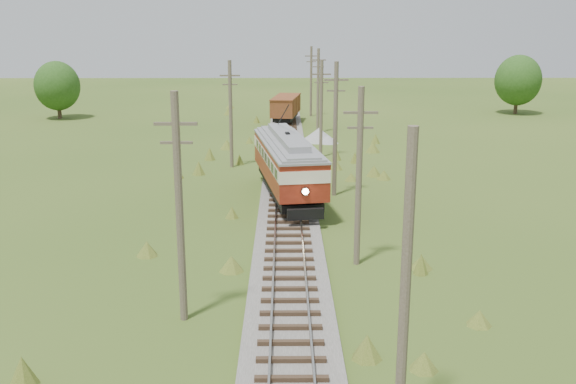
{
  "coord_description": "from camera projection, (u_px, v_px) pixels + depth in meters",
  "views": [
    {
      "loc": [
        -0.24,
        -11.34,
        11.33
      ],
      "look_at": [
        0.0,
        24.47,
        1.94
      ],
      "focal_mm": 40.0,
      "sensor_mm": 36.0,
      "label": 1
    }
  ],
  "objects": [
    {
      "name": "utility_pole_l_b",
      "position": [
        231.0,
        113.0,
        51.39
      ],
      "size": [
        1.6,
        0.3,
        8.6
      ],
      "color": "brown",
      "rests_on": "ground"
    },
    {
      "name": "utility_pole_r_3",
      "position": [
        335.0,
        128.0,
        42.68
      ],
      "size": [
        1.6,
        0.3,
        9.0
      ],
      "color": "brown",
      "rests_on": "ground"
    },
    {
      "name": "utility_pole_r_5",
      "position": [
        318.0,
        90.0,
        67.84
      ],
      "size": [
        1.6,
        0.3,
        8.9
      ],
      "color": "brown",
      "rests_on": "ground"
    },
    {
      "name": "streetcar",
      "position": [
        287.0,
        160.0,
        41.92
      ],
      "size": [
        4.89,
        12.98,
        5.87
      ],
      "rotation": [
        0.0,
        0.0,
        0.15
      ],
      "color": "black",
      "rests_on": "ground"
    },
    {
      "name": "utility_pole_r_1",
      "position": [
        405.0,
        285.0,
        17.59
      ],
      "size": [
        0.3,
        0.3,
        8.8
      ],
      "color": "brown",
      "rests_on": "ground"
    },
    {
      "name": "tree_mid_b",
      "position": [
        518.0,
        80.0,
        82.58
      ],
      "size": [
        5.88,
        5.88,
        7.57
      ],
      "color": "#38281C",
      "rests_on": "ground"
    },
    {
      "name": "utility_pole_r_4",
      "position": [
        321.0,
        108.0,
        55.33
      ],
      "size": [
        1.6,
        0.3,
        8.4
      ],
      "color": "brown",
      "rests_on": "ground"
    },
    {
      "name": "gondola",
      "position": [
        286.0,
        107.0,
        74.84
      ],
      "size": [
        3.7,
        8.27,
        2.65
      ],
      "rotation": [
        0.0,
        0.0,
        -0.14
      ],
      "color": "black",
      "rests_on": "ground"
    },
    {
      "name": "tree_mid_a",
      "position": [
        57.0,
        86.0,
        78.42
      ],
      "size": [
        5.46,
        5.46,
        7.03
      ],
      "color": "#38281C",
      "rests_on": "ground"
    },
    {
      "name": "utility_pole_r_6",
      "position": [
        311.0,
        81.0,
        80.44
      ],
      "size": [
        1.6,
        0.3,
        8.7
      ],
      "color": "brown",
      "rests_on": "ground"
    },
    {
      "name": "railbed_main",
      "position": [
        287.0,
        182.0,
        46.69
      ],
      "size": [
        3.6,
        96.0,
        0.57
      ],
      "color": "#605B54",
      "rests_on": "ground"
    },
    {
      "name": "gravel_pile",
      "position": [
        320.0,
        135.0,
        63.74
      ],
      "size": [
        3.66,
        3.88,
        1.33
      ],
      "color": "gray",
      "rests_on": "ground"
    },
    {
      "name": "utility_pole_r_2",
      "position": [
        359.0,
        176.0,
        30.16
      ],
      "size": [
        1.6,
        0.3,
        8.6
      ],
      "color": "brown",
      "rests_on": "ground"
    },
    {
      "name": "utility_pole_l_a",
      "position": [
        179.0,
        207.0,
        24.25
      ],
      "size": [
        1.6,
        0.3,
        9.0
      ],
      "color": "brown",
      "rests_on": "ground"
    }
  ]
}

